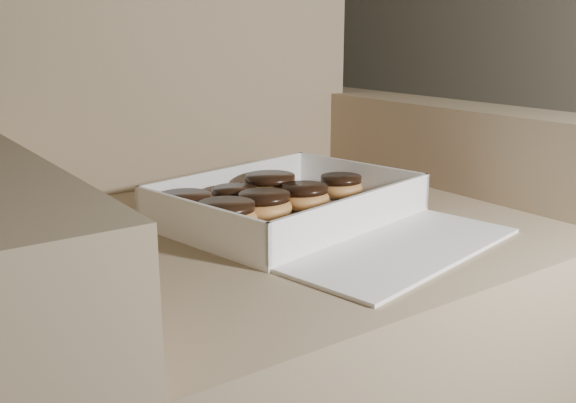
# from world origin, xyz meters

# --- Properties ---
(armchair) EXTENTS (0.94, 0.79, 0.98)m
(armchair) POSITION_xyz_m (0.85, 0.38, 0.31)
(armchair) COLOR tan
(armchair) RESTS_ON floor
(bakery_box) EXTENTS (0.43, 0.48, 0.06)m
(bakery_box) POSITION_xyz_m (0.88, 0.27, 0.45)
(bakery_box) COLOR white
(bakery_box) RESTS_ON armchair
(donut_a) EXTENTS (0.09, 0.09, 0.04)m
(donut_a) POSITION_xyz_m (0.89, 0.38, 0.47)
(donut_a) COLOR #D8924B
(donut_a) RESTS_ON bakery_box
(donut_b) EXTENTS (0.07, 0.07, 0.04)m
(donut_b) POSITION_xyz_m (0.82, 0.37, 0.47)
(donut_b) COLOR #D8924B
(donut_b) RESTS_ON bakery_box
(donut_c) EXTENTS (0.08, 0.08, 0.04)m
(donut_c) POSITION_xyz_m (0.91, 0.31, 0.47)
(donut_c) COLOR #D8924B
(donut_c) RESTS_ON bakery_box
(donut_d) EXTENTS (0.08, 0.08, 0.04)m
(donut_d) POSITION_xyz_m (0.83, 0.30, 0.47)
(donut_d) COLOR #D8924B
(donut_d) RESTS_ON bakery_box
(donut_e) EXTENTS (0.09, 0.09, 0.04)m
(donut_e) POSITION_xyz_m (0.75, 0.28, 0.47)
(donut_e) COLOR #D8924B
(donut_e) RESTS_ON bakery_box
(donut_f) EXTENTS (0.07, 0.07, 0.04)m
(donut_f) POSITION_xyz_m (1.00, 0.33, 0.47)
(donut_f) COLOR #D8924B
(donut_f) RESTS_ON bakery_box
(donut_g) EXTENTS (0.08, 0.08, 0.04)m
(donut_g) POSITION_xyz_m (0.73, 0.36, 0.47)
(donut_g) COLOR #D8924B
(donut_g) RESTS_ON bakery_box
(crumb_a) EXTENTS (0.01, 0.01, 0.00)m
(crumb_a) POSITION_xyz_m (0.76, 0.23, 0.45)
(crumb_a) COLOR black
(crumb_a) RESTS_ON bakery_box
(crumb_b) EXTENTS (0.01, 0.01, 0.00)m
(crumb_b) POSITION_xyz_m (0.76, 0.18, 0.45)
(crumb_b) COLOR black
(crumb_b) RESTS_ON bakery_box
(crumb_c) EXTENTS (0.01, 0.01, 0.00)m
(crumb_c) POSITION_xyz_m (0.94, 0.20, 0.45)
(crumb_c) COLOR black
(crumb_c) RESTS_ON bakery_box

